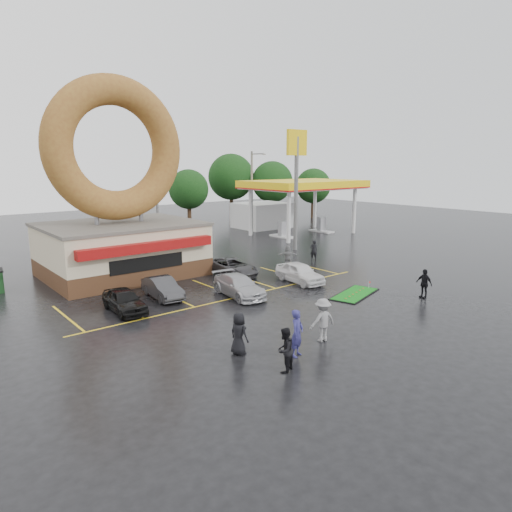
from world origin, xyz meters
TOP-DOWN VIEW (x-y plane):
  - ground at (0.00, 0.00)m, footprint 120.00×120.00m
  - donut_shop at (-3.00, 12.97)m, footprint 10.20×8.70m
  - gas_station at (20.00, 20.94)m, footprint 12.30×13.65m
  - shell_sign at (13.00, 12.00)m, footprint 2.20×0.36m
  - streetlight_mid at (4.00, 20.92)m, footprint 0.40×2.21m
  - streetlight_right at (16.00, 21.92)m, footprint 0.40×2.21m
  - tree_far_a at (26.00, 30.00)m, footprint 5.60×5.60m
  - tree_far_b at (32.00, 28.00)m, footprint 4.90×4.90m
  - tree_far_c at (22.00, 34.00)m, footprint 6.30×6.30m
  - tree_far_d at (14.00, 32.00)m, footprint 4.90×4.90m
  - car_black at (-6.30, 5.07)m, footprint 1.66×3.75m
  - car_dgrey at (-3.53, 6.05)m, footprint 1.61×3.80m
  - car_silver at (0.18, 3.57)m, footprint 2.24×4.45m
  - car_grey at (2.88, 7.88)m, footprint 2.17×4.46m
  - car_white at (5.19, 3.50)m, footprint 1.99×4.06m
  - person_blue at (-3.17, -4.79)m, footprint 0.84×0.71m
  - person_blackjkt at (-4.53, -5.51)m, footprint 1.02×0.92m
  - person_hoodie at (-1.17, -4.35)m, footprint 1.37×0.95m
  - person_bystander at (-4.90, -3.13)m, footprint 0.72×0.96m
  - person_cameraman at (8.34, -3.60)m, footprint 0.49×1.04m
  - person_walker_near at (7.89, 7.54)m, footprint 1.47×1.29m
  - person_walker_far at (11.00, 7.78)m, footprint 0.72×0.66m
  - putting_green at (5.77, -0.62)m, footprint 4.19×2.67m

SIDE VIEW (x-z plane):
  - ground at x=0.00m, z-range 0.00..0.00m
  - putting_green at x=5.77m, z-range -0.21..0.28m
  - car_dgrey at x=-3.53m, z-range 0.00..1.22m
  - car_grey at x=2.88m, z-range 0.00..1.22m
  - car_silver at x=0.18m, z-range 0.00..1.24m
  - car_black at x=-6.30m, z-range 0.00..1.25m
  - car_white at x=5.19m, z-range 0.00..1.33m
  - person_walker_near at x=7.89m, z-range 0.00..1.61m
  - person_walker_far at x=11.00m, z-range 0.00..1.65m
  - person_blackjkt at x=-4.53m, z-range 0.00..1.73m
  - person_cameraman at x=8.34m, z-range 0.00..1.73m
  - person_bystander at x=-4.90m, z-range 0.00..1.79m
  - person_hoodie at x=-1.17m, z-range 0.00..1.95m
  - person_blue at x=-3.17m, z-range 0.00..1.97m
  - gas_station at x=20.00m, z-range 0.75..6.65m
  - donut_shop at x=-3.00m, z-range -2.29..11.21m
  - tree_far_b at x=32.00m, z-range 1.03..8.03m
  - tree_far_d at x=14.00m, z-range 1.03..8.03m
  - streetlight_mid at x=4.00m, z-range 0.28..9.28m
  - streetlight_right at x=16.00m, z-range 0.28..9.28m
  - tree_far_a at x=26.00m, z-range 1.18..9.18m
  - tree_far_c at x=22.00m, z-range 1.34..10.34m
  - shell_sign at x=13.00m, z-range 2.08..12.68m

